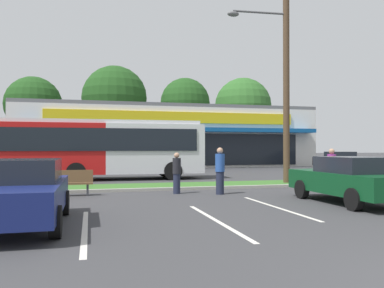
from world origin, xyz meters
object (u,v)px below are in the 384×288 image
object	(u,v)px
car_1	(350,179)
bus_stop_bench	(70,182)
city_bus	(94,148)
pedestrian_near_bench	(332,169)
car_4	(22,192)
utility_pole	(284,59)
car_2	(342,160)
car_3	(22,162)
pedestrian_mid	(177,173)
pedestrian_by_pole	(220,171)

from	to	relation	value
car_1	bus_stop_bench	bearing A→B (deg)	64.38
city_bus	bus_stop_bench	bearing A→B (deg)	-96.24
bus_stop_bench	pedestrian_near_bench	bearing A→B (deg)	175.89
city_bus	car_4	size ratio (longest dim) A/B	2.66
utility_pole	car_2	distance (m)	17.13
car_1	car_4	size ratio (longest dim) A/B	1.00
car_2	pedestrian_near_bench	bearing A→B (deg)	-126.50
car_3	car_4	world-z (taller)	car_3
pedestrian_mid	car_4	bearing A→B (deg)	89.64
car_3	pedestrian_mid	distance (m)	16.58
pedestrian_by_pole	car_1	bearing A→B (deg)	-118.20
pedestrian_mid	pedestrian_by_pole	bearing A→B (deg)	-160.41
car_3	pedestrian_near_bench	world-z (taller)	pedestrian_near_bench
utility_pole	pedestrian_near_bench	size ratio (longest dim) A/B	6.53
city_bus	car_2	distance (m)	21.03
car_2	pedestrian_near_bench	size ratio (longest dim) A/B	2.66
pedestrian_mid	city_bus	bearing A→B (deg)	-27.29
pedestrian_by_pole	utility_pole	bearing A→B (deg)	-37.68
city_bus	car_3	world-z (taller)	city_bus
utility_pole	pedestrian_by_pole	xyz separation A→B (m)	(-4.11, -2.80, -5.09)
pedestrian_by_pole	pedestrian_mid	distance (m)	1.65
city_bus	pedestrian_near_bench	distance (m)	12.38
city_bus	pedestrian_mid	bearing A→B (deg)	-67.45
pedestrian_near_bench	pedestrian_by_pole	bearing A→B (deg)	130.55
car_3	pedestrian_by_pole	size ratio (longest dim) A/B	2.40
car_2	city_bus	bearing A→B (deg)	-162.38
bus_stop_bench	car_4	xyz separation A→B (m)	(-0.79, -5.51, 0.26)
car_3	pedestrian_by_pole	bearing A→B (deg)	121.28
bus_stop_bench	car_1	distance (m)	9.58
bus_stop_bench	car_2	xyz separation A→B (m)	(20.94, 13.68, 0.24)
pedestrian_near_bench	city_bus	bearing A→B (deg)	88.98
car_1	car_2	world-z (taller)	car_1
car_1	car_3	bearing A→B (deg)	33.83
car_3	pedestrian_mid	xyz separation A→B (m)	(7.74, -14.67, -0.01)
city_bus	car_3	size ratio (longest dim) A/B	2.83
car_2	pedestrian_near_bench	distance (m)	17.93
car_1	car_2	bearing A→B (deg)	-34.64
pedestrian_near_bench	pedestrian_mid	size ratio (longest dim) A/B	1.10
bus_stop_bench	utility_pole	bearing A→B (deg)	-168.19
bus_stop_bench	city_bus	bearing A→B (deg)	-97.19
bus_stop_bench	pedestrian_mid	bearing A→B (deg)	177.04
car_3	city_bus	bearing A→B (deg)	123.69
car_2	pedestrian_mid	distance (m)	21.97
car_1	car_3	world-z (taller)	car_3
utility_pole	car_1	xyz separation A→B (m)	(-0.92, -6.14, -5.22)
bus_stop_bench	pedestrian_near_bench	size ratio (longest dim) A/B	0.93
pedestrian_by_pole	city_bus	bearing A→B (deg)	47.07
car_4	pedestrian_by_pole	bearing A→B (deg)	127.05
car_3	pedestrian_mid	world-z (taller)	car_3
utility_pole	bus_stop_bench	distance (m)	11.18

